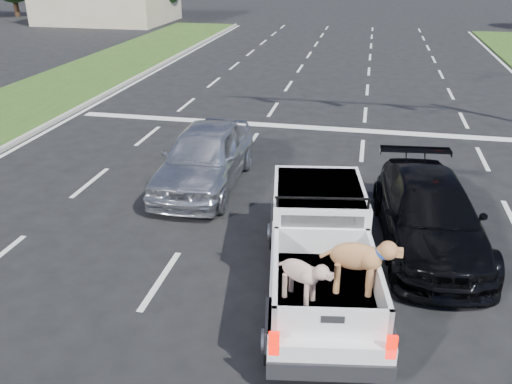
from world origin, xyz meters
TOP-DOWN VIEW (x-y plane):
  - ground at (0.00, 0.00)m, footprint 160.00×160.00m
  - road_markings at (0.00, 6.56)m, footprint 17.75×60.00m
  - curb_left at (-9.05, 6.00)m, footprint 0.15×60.00m
  - pickup_truck at (1.18, 0.32)m, footprint 2.48×5.09m
  - silver_sedan at (-2.20, 4.47)m, footprint 1.91×4.68m
  - black_coupe at (3.21, 2.40)m, footprint 2.41×4.98m

SIDE VIEW (x-z plane):
  - ground at x=0.00m, z-range 0.00..0.00m
  - road_markings at x=0.00m, z-range 0.00..0.01m
  - curb_left at x=-9.05m, z-range 0.00..0.14m
  - black_coupe at x=3.21m, z-range 0.00..1.40m
  - silver_sedan at x=-2.20m, z-range 0.00..1.59m
  - pickup_truck at x=1.18m, z-range -0.06..1.77m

